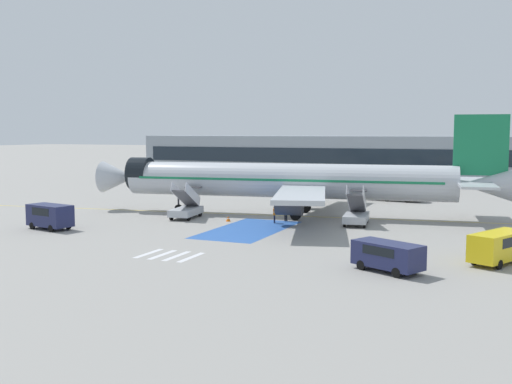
{
  "coord_description": "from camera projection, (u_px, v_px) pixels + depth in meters",
  "views": [
    {
      "loc": [
        23.13,
        -58.91,
        8.92
      ],
      "look_at": [
        -1.58,
        -0.64,
        2.6
      ],
      "focal_mm": 42.0,
      "sensor_mm": 36.0,
      "label": 1
    }
  ],
  "objects": [
    {
      "name": "traffic_cone_0",
      "position": [
        228.0,
        219.0,
        60.15
      ],
      "size": [
        0.48,
        0.48,
        0.53
      ],
      "color": "orange",
      "rests_on": "ground_plane"
    },
    {
      "name": "apron_walkway_bar_0",
      "position": [
        149.0,
        253.0,
        44.22
      ],
      "size": [
        0.44,
        3.6,
        0.01
      ],
      "primitive_type": "cube",
      "color": "silver",
      "rests_on": "ground_plane"
    },
    {
      "name": "ground_plane",
      "position": [
        272.0,
        216.0,
        63.84
      ],
      "size": [
        600.0,
        600.0,
        0.0
      ],
      "primitive_type": "plane",
      "color": "gray"
    },
    {
      "name": "boarding_stairs_forward",
      "position": [
        186.0,
        209.0,
        62.35
      ],
      "size": [
        2.87,
        5.45,
        3.95
      ],
      "rotation": [
        0.0,
        0.0,
        0.14
      ],
      "color": "#ADB2BA",
      "rests_on": "ground_plane"
    },
    {
      "name": "service_van_0",
      "position": [
        50.0,
        215.0,
        55.16
      ],
      "size": [
        4.74,
        2.88,
        2.28
      ],
      "rotation": [
        0.0,
        0.0,
        1.37
      ],
      "color": "#1E234C",
      "rests_on": "ground_plane"
    },
    {
      "name": "fuel_tanker",
      "position": [
        384.0,
        187.0,
        78.87
      ],
      "size": [
        10.91,
        3.96,
        3.53
      ],
      "rotation": [
        0.0,
        0.0,
        1.43
      ],
      "color": "#38383D",
      "rests_on": "ground_plane"
    },
    {
      "name": "apron_walkway_bar_1",
      "position": [
        162.0,
        255.0,
        43.76
      ],
      "size": [
        0.44,
        3.6,
        0.01
      ],
      "primitive_type": "cube",
      "color": "silver",
      "rests_on": "ground_plane"
    },
    {
      "name": "apron_walkway_bar_3",
      "position": [
        191.0,
        257.0,
        42.83
      ],
      "size": [
        0.44,
        3.6,
        0.01
      ],
      "primitive_type": "cube",
      "color": "silver",
      "rests_on": "ground_plane"
    },
    {
      "name": "service_van_2",
      "position": [
        388.0,
        254.0,
        38.34
      ],
      "size": [
        4.92,
        3.82,
        1.9
      ],
      "rotation": [
        0.0,
        0.0,
        1.1
      ],
      "color": "#1E234C",
      "rests_on": "ground_plane"
    },
    {
      "name": "ground_crew_0",
      "position": [
        286.0,
        211.0,
        60.27
      ],
      "size": [
        0.43,
        0.24,
        1.81
      ],
      "rotation": [
        0.0,
        0.0,
        6.28
      ],
      "color": "black",
      "rests_on": "ground_plane"
    },
    {
      "name": "terminal_building",
      "position": [
        360.0,
        157.0,
        116.36
      ],
      "size": [
        90.04,
        12.1,
        8.19
      ],
      "color": "#89939E",
      "rests_on": "ground_plane"
    },
    {
      "name": "ground_crew_1",
      "position": [
        274.0,
        214.0,
        58.97
      ],
      "size": [
        0.33,
        0.47,
        1.65
      ],
      "rotation": [
        0.0,
        0.0,
        1.81
      ],
      "color": "#191E38",
      "rests_on": "ground_plane"
    },
    {
      "name": "apron_stand_patch_blue",
      "position": [
        248.0,
        229.0,
        55.1
      ],
      "size": [
        6.11,
        12.9,
        0.01
      ],
      "primitive_type": "cube",
      "color": "#2856A8",
      "rests_on": "ground_plane"
    },
    {
      "name": "apron_walkway_bar_2",
      "position": [
        177.0,
        256.0,
        43.29
      ],
      "size": [
        0.44,
        3.6,
        0.01
      ],
      "primitive_type": "cube",
      "color": "silver",
      "rests_on": "ground_plane"
    },
    {
      "name": "airliner",
      "position": [
        291.0,
        181.0,
        63.7
      ],
      "size": [
        44.74,
        31.03,
        10.67
      ],
      "rotation": [
        0.0,
        0.0,
        1.72
      ],
      "color": "#B7BCC4",
      "rests_on": "ground_plane"
    },
    {
      "name": "apron_leadline_yellow",
      "position": [
        286.0,
        216.0,
        64.23
      ],
      "size": [
        78.36,
        11.62,
        0.01
      ],
      "primitive_type": "cube",
      "rotation": [
        0.0,
        0.0,
        1.72
      ],
      "color": "gold",
      "rests_on": "ground_plane"
    },
    {
      "name": "service_van_1",
      "position": [
        499.0,
        245.0,
        40.67
      ],
      "size": [
        4.01,
        5.52,
        2.16
      ],
      "rotation": [
        0.0,
        0.0,
        2.69
      ],
      "color": "yellow",
      "rests_on": "ground_plane"
    },
    {
      "name": "boarding_stairs_aft",
      "position": [
        356.0,
        215.0,
        57.92
      ],
      "size": [
        2.87,
        5.45,
        4.02
      ],
      "rotation": [
        0.0,
        0.0,
        0.14
      ],
      "color": "#ADB2BA",
      "rests_on": "ground_plane"
    }
  ]
}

